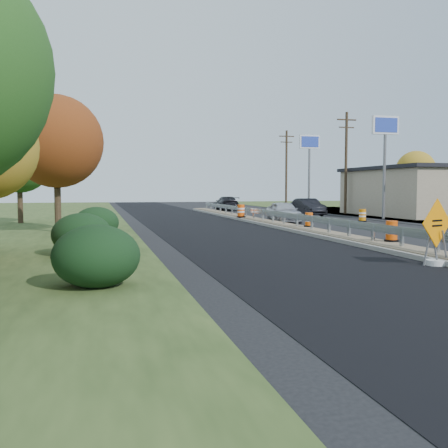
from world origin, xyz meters
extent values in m
plane|color=black|center=(0.00, 0.00, 0.00)|extent=(140.00, 140.00, 0.00)
cube|color=black|center=(-4.40, 10.00, 0.01)|extent=(7.20, 120.00, 0.01)
cube|color=gray|center=(0.00, 8.00, 0.09)|extent=(1.60, 55.00, 0.18)
cube|color=brown|center=(0.00, 8.00, 0.20)|extent=(1.25, 55.00, 0.05)
cube|color=silver|center=(0.00, -4.00, 0.58)|extent=(0.10, 0.15, 0.70)
cube|color=silver|center=(0.00, -2.00, 0.58)|extent=(0.10, 0.15, 0.70)
cube|color=silver|center=(0.00, 0.00, 0.58)|extent=(0.10, 0.15, 0.70)
cube|color=silver|center=(0.00, 2.00, 0.58)|extent=(0.10, 0.15, 0.70)
cube|color=silver|center=(0.00, 4.00, 0.58)|extent=(0.10, 0.15, 0.70)
cube|color=silver|center=(0.00, 6.00, 0.58)|extent=(0.10, 0.15, 0.70)
cube|color=silver|center=(0.00, 8.00, 0.58)|extent=(0.10, 0.15, 0.70)
cube|color=silver|center=(0.00, 10.00, 0.58)|extent=(0.10, 0.15, 0.70)
cube|color=silver|center=(0.00, 12.00, 0.58)|extent=(0.10, 0.15, 0.70)
cube|color=silver|center=(0.00, 14.00, 0.58)|extent=(0.10, 0.15, 0.70)
cube|color=silver|center=(0.00, 16.00, 0.58)|extent=(0.10, 0.15, 0.70)
cube|color=silver|center=(0.00, 18.00, 0.58)|extent=(0.10, 0.15, 0.70)
cube|color=silver|center=(0.00, 20.00, 0.58)|extent=(0.10, 0.15, 0.70)
cube|color=silver|center=(0.00, 22.00, 0.58)|extent=(0.10, 0.15, 0.70)
cube|color=silver|center=(0.00, 24.00, 0.58)|extent=(0.10, 0.15, 0.70)
cube|color=silver|center=(0.00, 26.00, 0.58)|extent=(0.10, 0.15, 0.70)
cube|color=silver|center=(0.00, 28.00, 0.58)|extent=(0.10, 0.15, 0.70)
cube|color=silver|center=(0.00, 30.00, 0.58)|extent=(0.10, 0.15, 0.70)
cube|color=silver|center=(0.00, 32.00, 0.58)|extent=(0.10, 0.15, 0.70)
cube|color=silver|center=(0.00, 9.00, 0.78)|extent=(0.04, 46.00, 0.34)
cube|color=silver|center=(0.00, 9.00, 0.70)|extent=(0.06, 46.00, 0.03)
cube|color=silver|center=(0.00, 9.00, 0.86)|extent=(0.06, 46.00, 0.03)
cube|color=black|center=(12.05, 20.00, 1.60)|extent=(0.08, 7.20, 2.20)
cylinder|color=slate|center=(10.50, 16.00, 3.40)|extent=(0.22, 0.22, 6.80)
cube|color=white|center=(10.50, 16.00, 7.20)|extent=(2.20, 0.25, 1.40)
cube|color=#263FB2|center=(10.50, 16.00, 7.20)|extent=(1.90, 0.30, 1.10)
cylinder|color=slate|center=(10.50, 30.00, 3.40)|extent=(0.22, 0.22, 6.80)
cube|color=white|center=(10.50, 30.00, 7.20)|extent=(2.20, 0.25, 1.40)
cube|color=#263FB2|center=(10.50, 30.00, 7.20)|extent=(1.90, 0.30, 1.10)
cylinder|color=#473523|center=(11.50, 24.00, 4.70)|extent=(0.26, 0.26, 9.40)
cube|color=#473523|center=(11.50, 24.00, 8.70)|extent=(1.90, 0.12, 0.12)
cube|color=#473523|center=(11.50, 24.00, 8.00)|extent=(1.50, 0.10, 0.10)
cylinder|color=#473523|center=(11.50, 39.00, 4.70)|extent=(0.26, 0.26, 9.40)
cube|color=#473523|center=(11.50, 39.00, 8.70)|extent=(1.90, 0.12, 0.12)
cube|color=#473523|center=(11.50, 39.00, 8.00)|extent=(1.50, 0.10, 0.10)
ellipsoid|color=black|center=(-11.00, -6.00, 0.76)|extent=(2.09, 2.09, 1.52)
ellipsoid|color=black|center=(-11.50, 0.00, 0.76)|extent=(2.09, 2.09, 1.52)
ellipsoid|color=black|center=(-11.00, 6.00, 0.76)|extent=(2.09, 2.09, 1.52)
cylinder|color=#473523|center=(-13.00, 10.00, 1.65)|extent=(0.36, 0.36, 3.30)
sphere|color=brown|center=(-13.00, 10.00, 4.88)|extent=(4.95, 4.95, 4.95)
cylinder|color=#473523|center=(-16.00, 18.00, 1.43)|extent=(0.36, 0.36, 2.86)
sphere|color=#234F1A|center=(-16.00, 18.00, 4.23)|extent=(4.29, 4.29, 4.29)
cylinder|color=#473523|center=(26.00, 34.00, 1.54)|extent=(0.36, 0.36, 3.08)
sphere|color=#BB8428|center=(26.00, 34.00, 4.55)|extent=(4.62, 4.62, 4.62)
cylinder|color=white|center=(-0.90, -5.10, 0.09)|extent=(0.62, 0.62, 0.18)
cube|color=slate|center=(-1.21, -5.10, 0.56)|extent=(0.36, 0.17, 1.08)
cube|color=slate|center=(-0.59, -5.10, 0.56)|extent=(0.36, 0.17, 1.08)
cube|color=slate|center=(-0.90, -5.05, 0.56)|extent=(0.14, 0.27, 1.10)
cube|color=orange|center=(-0.90, -5.10, 1.31)|extent=(1.40, 0.57, 1.49)
cube|color=black|center=(-0.90, -5.13, 1.39)|extent=(0.50, 0.20, 0.06)
cube|color=black|center=(-0.90, -5.13, 1.23)|extent=(0.50, 0.20, 0.06)
cylinder|color=black|center=(0.55, -0.47, 0.27)|extent=(0.57, 0.57, 0.08)
cylinder|color=#D64909|center=(0.55, -0.47, 0.67)|extent=(0.46, 0.46, 0.80)
cylinder|color=white|center=(0.55, -0.47, 0.80)|extent=(0.47, 0.47, 0.10)
cylinder|color=white|center=(0.55, -0.47, 0.59)|extent=(0.47, 0.47, 0.10)
cylinder|color=black|center=(0.55, 7.61, 0.27)|extent=(0.54, 0.54, 0.07)
cylinder|color=#DD5009|center=(0.55, 7.61, 0.64)|extent=(0.43, 0.43, 0.76)
cylinder|color=white|center=(0.55, 7.61, 0.77)|extent=(0.44, 0.44, 0.10)
cylinder|color=white|center=(0.55, 7.61, 0.57)|extent=(0.44, 0.44, 0.10)
cylinder|color=black|center=(-0.55, 17.42, 0.27)|extent=(0.65, 0.65, 0.09)
cylinder|color=#FE520A|center=(-0.55, 17.42, 0.73)|extent=(0.52, 0.52, 0.91)
cylinder|color=white|center=(-0.55, 17.42, 0.88)|extent=(0.54, 0.54, 0.12)
cylinder|color=white|center=(-0.55, 17.42, 0.64)|extent=(0.54, 0.54, 0.12)
cylinder|color=black|center=(7.52, 13.95, 0.04)|extent=(0.61, 0.61, 0.08)
cylinder|color=orange|center=(7.52, 13.95, 0.47)|extent=(0.49, 0.49, 0.85)
cylinder|color=white|center=(7.52, 13.95, 0.61)|extent=(0.50, 0.50, 0.11)
cylinder|color=white|center=(7.52, 13.95, 0.39)|extent=(0.50, 0.50, 0.11)
imported|color=silver|center=(1.80, 14.76, 0.74)|extent=(2.11, 4.48, 1.48)
imported|color=black|center=(6.96, 22.23, 0.75)|extent=(1.62, 4.58, 1.50)
imported|color=black|center=(2.75, 34.37, 0.76)|extent=(2.48, 5.35, 1.51)
camera|label=1|loc=(-10.97, -18.21, 2.36)|focal=40.00mm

